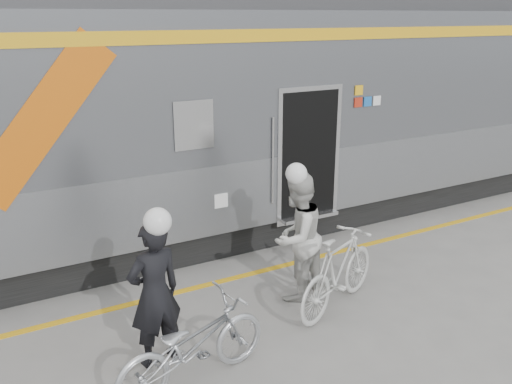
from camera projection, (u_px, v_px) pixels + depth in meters
ground at (312, 355)px, 6.24m from camera, size 90.00×90.00×0.00m
train at (148, 122)px, 8.88m from camera, size 24.00×3.17×4.10m
safety_strip at (230, 279)px, 8.03m from camera, size 24.00×0.12×0.01m
man at (155, 294)px, 5.88m from camera, size 0.68×0.50×1.70m
bicycle_left at (193, 344)px, 5.63m from camera, size 1.86×0.90×0.94m
woman at (297, 237)px, 7.30m from camera, size 1.05×0.95×1.77m
bicycle_right at (338, 271)px, 7.09m from camera, size 1.84×1.15×1.07m
helmet_man at (149, 208)px, 5.57m from camera, size 0.29×0.29×0.29m
helmet_woman at (299, 164)px, 6.98m from camera, size 0.28×0.28×0.28m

